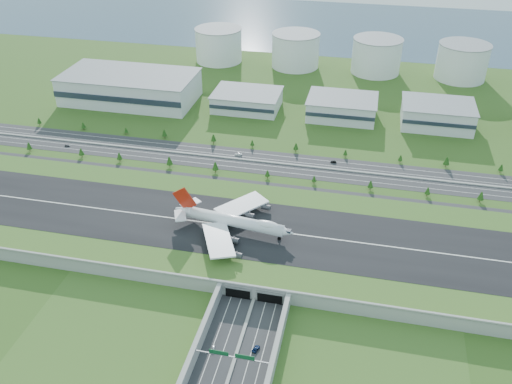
% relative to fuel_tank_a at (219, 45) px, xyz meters
% --- Properties ---
extents(ground, '(1200.00, 1200.00, 0.00)m').
position_rel_fuel_tank_a_xyz_m(ground, '(120.00, -310.00, -17.50)').
color(ground, '#2E4E18').
rests_on(ground, ground).
extents(airfield_deck, '(520.00, 100.00, 9.20)m').
position_rel_fuel_tank_a_xyz_m(airfield_deck, '(120.00, -310.09, -13.38)').
color(airfield_deck, gray).
rests_on(airfield_deck, ground).
extents(underpass_road, '(38.80, 120.40, 8.00)m').
position_rel_fuel_tank_a_xyz_m(underpass_road, '(120.00, -409.42, -14.07)').
color(underpass_road, '#28282B').
rests_on(underpass_road, ground).
extents(sign_gantry_near, '(38.70, 0.70, 9.80)m').
position_rel_fuel_tank_a_xyz_m(sign_gantry_near, '(120.00, -405.04, -10.55)').
color(sign_gantry_near, gray).
rests_on(sign_gantry_near, ground).
extents(north_expressway, '(560.00, 36.00, 0.12)m').
position_rel_fuel_tank_a_xyz_m(north_expressway, '(120.00, -215.00, -17.44)').
color(north_expressway, '#28282B').
rests_on(north_expressway, ground).
extents(tree_row, '(503.89, 48.74, 8.48)m').
position_rel_fuel_tank_a_xyz_m(tree_row, '(139.70, -217.14, -12.81)').
color(tree_row, '#3D2819').
rests_on(tree_row, ground).
extents(hangar_west, '(120.00, 60.00, 25.00)m').
position_rel_fuel_tank_a_xyz_m(hangar_west, '(-50.00, -125.00, -5.00)').
color(hangar_west, silver).
rests_on(hangar_west, ground).
extents(hangar_mid_a, '(58.00, 42.00, 15.00)m').
position_rel_fuel_tank_a_xyz_m(hangar_mid_a, '(60.00, -120.00, -10.00)').
color(hangar_mid_a, silver).
rests_on(hangar_mid_a, ground).
extents(hangar_mid_b, '(58.00, 42.00, 17.00)m').
position_rel_fuel_tank_a_xyz_m(hangar_mid_b, '(145.00, -120.00, -9.00)').
color(hangar_mid_b, silver).
rests_on(hangar_mid_b, ground).
extents(hangar_mid_c, '(58.00, 42.00, 19.00)m').
position_rel_fuel_tank_a_xyz_m(hangar_mid_c, '(225.00, -120.00, -8.00)').
color(hangar_mid_c, silver).
rests_on(hangar_mid_c, ground).
extents(fuel_tank_a, '(50.00, 50.00, 35.00)m').
position_rel_fuel_tank_a_xyz_m(fuel_tank_a, '(0.00, 0.00, 0.00)').
color(fuel_tank_a, white).
rests_on(fuel_tank_a, ground).
extents(fuel_tank_b, '(50.00, 50.00, 35.00)m').
position_rel_fuel_tank_a_xyz_m(fuel_tank_b, '(85.00, 0.00, 0.00)').
color(fuel_tank_b, white).
rests_on(fuel_tank_b, ground).
extents(fuel_tank_c, '(50.00, 50.00, 35.00)m').
position_rel_fuel_tank_a_xyz_m(fuel_tank_c, '(170.00, 0.00, 0.00)').
color(fuel_tank_c, white).
rests_on(fuel_tank_c, ground).
extents(fuel_tank_d, '(50.00, 50.00, 35.00)m').
position_rel_fuel_tank_a_xyz_m(fuel_tank_d, '(255.00, 0.00, 0.00)').
color(fuel_tank_d, white).
rests_on(fuel_tank_d, ground).
extents(bay_water, '(1200.00, 260.00, 0.06)m').
position_rel_fuel_tank_a_xyz_m(bay_water, '(120.00, 170.00, -17.47)').
color(bay_water, '#334D62').
rests_on(bay_water, ground).
extents(boeing_747, '(75.83, 71.28, 23.49)m').
position_rel_fuel_tank_a_xyz_m(boeing_747, '(97.07, -313.41, -2.87)').
color(boeing_747, white).
rests_on(boeing_747, airfield_deck).
extents(car_0, '(2.43, 4.24, 1.36)m').
position_rel_fuel_tank_a_xyz_m(car_0, '(108.75, -396.95, -16.70)').
color(car_0, silver).
rests_on(car_0, ground).
extents(car_2, '(3.85, 5.55, 1.41)m').
position_rel_fuel_tank_a_xyz_m(car_2, '(128.33, -392.70, -16.68)').
color(car_2, '#0E2047').
rests_on(car_2, ground).
extents(car_4, '(4.38, 1.89, 1.47)m').
position_rel_fuel_tank_a_xyz_m(car_4, '(-61.95, -223.44, -16.64)').
color(car_4, '#515055').
rests_on(car_4, ground).
extents(car_5, '(4.42, 1.75, 1.43)m').
position_rel_fuel_tank_a_xyz_m(car_5, '(146.49, -204.77, -16.66)').
color(car_5, black).
rests_on(car_5, ground).
extents(car_7, '(5.86, 2.57, 1.67)m').
position_rel_fuel_tank_a_xyz_m(car_7, '(73.87, -208.72, -16.54)').
color(car_7, white).
rests_on(car_7, ground).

